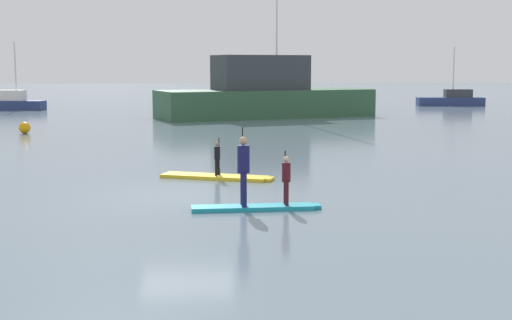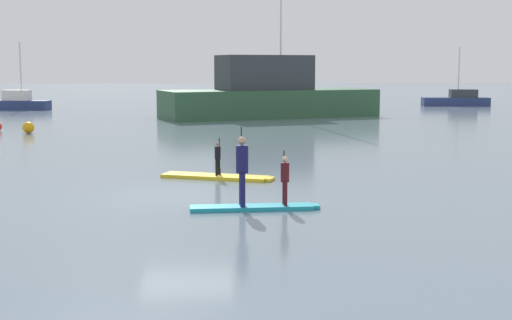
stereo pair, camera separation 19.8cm
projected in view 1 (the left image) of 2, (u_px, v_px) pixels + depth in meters
The scene contains 10 objects.
ground_plane at pixel (187, 195), 19.18m from camera, with size 240.00×240.00×0.00m, color slate.
paddleboard_near at pixel (217, 177), 21.96m from camera, with size 3.54×1.90×0.10m.
paddler_child_solo at pixel (217, 157), 21.89m from camera, with size 0.23×0.36×1.15m.
paddleboard_far at pixel (256, 207), 17.22m from camera, with size 3.16×0.71×0.10m.
paddler_adult at pixel (243, 166), 17.06m from camera, with size 0.31×0.52×1.89m.
paddler_child_front at pixel (286, 177), 17.22m from camera, with size 0.22×0.41×1.31m.
fishing_boat_white_large at pixel (264, 95), 47.70m from camera, with size 15.08×8.92×13.81m.
fishing_boat_green_midground at pixel (10, 102), 55.65m from camera, with size 5.70×2.36×5.26m.
motor_boat_small_navy at pixel (452, 100), 61.21m from camera, with size 5.73×1.70×5.01m.
mooring_buoy_mid at pixel (25, 128), 36.31m from camera, with size 0.60×0.60×0.60m, color orange.
Camera 1 is at (0.65, -18.97, 3.47)m, focal length 49.97 mm.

